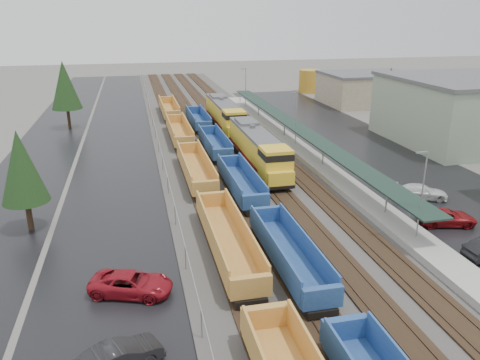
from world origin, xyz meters
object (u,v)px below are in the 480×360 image
Objects in this scene: locomotive_lead at (258,149)px; well_string_blue at (260,212)px; parked_car_west_c at (131,284)px; parked_car_east_b at (447,217)px; storage_tank at (310,81)px; parked_car_west_b at (119,358)px; locomotive_trail at (225,115)px; well_string_yellow at (209,198)px; parked_car_east_c at (421,192)px.

locomotive_lead is 16.39m from well_string_blue.
parked_car_west_c is 1.10× the size of parked_car_east_b.
parked_car_west_b is (-43.78, -86.56, -1.90)m from storage_tank.
storage_tank is 75.91m from parked_car_east_b.
locomotive_lead is 3.70× the size of parked_car_west_c.
locomotive_trail is (0.00, 21.00, 0.00)m from locomotive_lead.
well_string_yellow is at bearing -118.32° from storage_tank.
storage_tank is at bearing 61.68° from well_string_yellow.
storage_tank is (27.62, 54.59, 0.21)m from locomotive_lead.
parked_car_west_c is 1.08× the size of parked_car_east_c.
storage_tank is at bearing 65.83° from well_string_blue.
well_string_blue is 19.60× the size of parked_car_west_b.
well_string_yellow is at bearing 132.55° from well_string_blue.
locomotive_trail is at bearing 40.48° from parked_car_east_c.
storage_tank is at bearing -9.38° from parked_car_west_c.
locomotive_lead is at bearing 75.83° from well_string_blue.
locomotive_trail reaches higher than parked_car_west_b.
parked_car_east_b is (27.78, 5.00, -0.07)m from parked_car_west_c.
locomotive_lead reaches higher than well_string_yellow.
storage_tank reaches higher than parked_car_east_b.
locomotive_trail is at bearing 0.46° from parked_car_west_c.
storage_tank reaches higher than parked_car_west_b.
well_string_yellow reaches higher than parked_car_east_b.
well_string_blue is at bearing 115.99° from parked_car_east_c.
well_string_blue is 16.80m from parked_car_east_b.
well_string_yellow reaches higher than parked_car_east_c.
well_string_blue is 14.50m from parked_car_west_c.
well_string_blue is at bearing 90.21° from parked_car_east_b.
parked_car_east_b is at bearing -60.68° from parked_car_west_c.
well_string_blue is at bearing -114.17° from storage_tank.
locomotive_lead reaches higher than parked_car_east_b.
storage_tank reaches higher than locomotive_trail.
storage_tank is at bearing 50.58° from locomotive_trail.
parked_car_west_b is at bearing 140.40° from parked_car_east_c.
well_string_blue reaches higher than parked_car_east_b.
parked_car_west_c is (-15.45, -24.74, -1.70)m from locomotive_lead.
parked_car_west_b is at bearing -116.83° from storage_tank.
locomotive_lead is at bearing 45.63° from parked_car_east_b.
parked_car_west_c reaches higher than parked_car_east_c.
storage_tank is (27.62, 33.59, 0.21)m from locomotive_trail.
parked_car_west_c reaches higher than parked_car_east_b.
locomotive_trail is 3.70× the size of parked_car_west_c.
locomotive_lead is at bearing 55.14° from well_string_yellow.
locomotive_trail is 48.31m from parked_car_west_c.
parked_car_east_c is at bearing 0.86° from parked_car_east_b.
parked_car_east_c is (-13.90, -68.22, -1.93)m from storage_tank.
parked_car_west_b is 7.26m from parked_car_west_c.
locomotive_lead is 3.99× the size of parked_car_east_c.
well_string_yellow reaches higher than well_string_blue.
well_string_yellow is 22.05m from parked_car_west_b.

